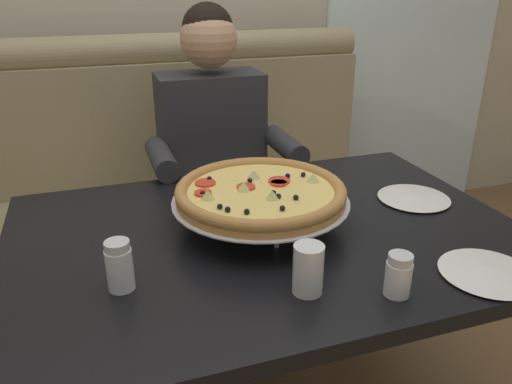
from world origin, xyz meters
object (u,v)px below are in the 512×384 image
at_px(diner_main, 218,159).
at_px(plate_near_left, 414,196).
at_px(drinking_glass, 308,272).
at_px(booth_bench, 198,206).
at_px(pizza, 261,193).
at_px(shaker_oregano, 398,278).
at_px(plate_near_right, 488,271).
at_px(dining_table, 267,258).
at_px(shaker_pepper_flakes, 120,269).

xyz_separation_m(diner_main, plate_near_left, (0.45, -0.61, 0.04)).
bearing_deg(drinking_glass, booth_bench, 89.34).
distance_m(diner_main, drinking_glass, 0.95).
bearing_deg(pizza, diner_main, 85.87).
relative_size(diner_main, shaker_oregano, 13.40).
xyz_separation_m(pizza, shaker_oregano, (0.17, -0.39, -0.06)).
bearing_deg(plate_near_left, plate_near_right, -102.25).
height_order(dining_table, plate_near_left, plate_near_left).
relative_size(shaker_oregano, plate_near_left, 0.45).
bearing_deg(dining_table, pizza, 102.81).
height_order(dining_table, diner_main, diner_main).
xyz_separation_m(diner_main, drinking_glass, (-0.05, -0.95, 0.08)).
distance_m(dining_table, shaker_oregano, 0.41).
relative_size(dining_table, shaker_pepper_flakes, 11.75).
distance_m(diner_main, pizza, 0.64).
relative_size(plate_near_left, plate_near_right, 0.99).
bearing_deg(booth_bench, diner_main, -82.04).
distance_m(dining_table, drinking_glass, 0.32).
bearing_deg(shaker_oregano, shaker_pepper_flakes, 159.27).
bearing_deg(pizza, plate_near_left, 1.71).
relative_size(booth_bench, shaker_pepper_flakes, 14.98).
bearing_deg(dining_table, shaker_oregano, -65.60).
xyz_separation_m(booth_bench, pizza, (-0.01, -0.89, 0.43)).
relative_size(booth_bench, pizza, 3.63).
relative_size(booth_bench, dining_table, 1.28).
bearing_deg(pizza, plate_near_right, -43.99).
height_order(diner_main, plate_near_left, diner_main).
bearing_deg(shaker_oregano, booth_bench, 97.16).
height_order(plate_near_left, drinking_glass, drinking_glass).
bearing_deg(diner_main, shaker_pepper_flakes, -117.69).
distance_m(diner_main, shaker_pepper_flakes, 0.92).
height_order(dining_table, drinking_glass, drinking_glass).
bearing_deg(plate_near_left, dining_table, -174.18).
bearing_deg(plate_near_right, pizza, 136.01).
relative_size(plate_near_right, drinking_glass, 1.94).
xyz_separation_m(dining_table, shaker_pepper_flakes, (-0.39, -0.15, 0.13)).
relative_size(booth_bench, plate_near_right, 7.89).
xyz_separation_m(diner_main, shaker_pepper_flakes, (-0.42, -0.81, 0.08)).
bearing_deg(plate_near_right, dining_table, 138.11).
xyz_separation_m(booth_bench, drinking_glass, (-0.01, -1.21, 0.39)).
xyz_separation_m(plate_near_left, drinking_glass, (-0.50, -0.34, 0.04)).
xyz_separation_m(dining_table, shaker_oregano, (0.16, -0.36, 0.12)).
height_order(booth_bench, diner_main, diner_main).
bearing_deg(plate_near_right, plate_near_left, 77.75).
distance_m(shaker_pepper_flakes, drinking_glass, 0.40).
distance_m(booth_bench, drinking_glass, 1.27).
distance_m(booth_bench, plate_near_left, 1.06).
xyz_separation_m(booth_bench, dining_table, (0.00, -0.93, 0.26)).
xyz_separation_m(diner_main, plate_near_right, (0.36, -1.02, 0.04)).
xyz_separation_m(dining_table, pizza, (-0.01, 0.03, 0.18)).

